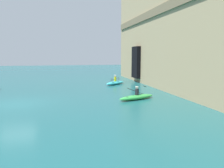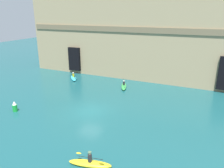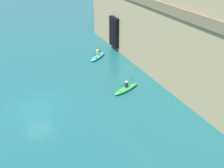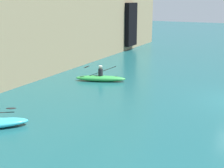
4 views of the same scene
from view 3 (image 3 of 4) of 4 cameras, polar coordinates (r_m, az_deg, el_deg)
ground_plane at (r=24.14m, az=-17.01°, el=-5.48°), size 120.00×120.00×0.00m
cliff_bluff at (r=27.04m, az=19.90°, el=15.87°), size 40.38×8.32×15.53m
kayak_cyan at (r=33.48m, az=-3.29°, el=6.32°), size 2.72×3.02×1.16m
kayak_green at (r=25.86m, az=3.28°, el=-1.03°), size 1.87×3.43×1.10m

